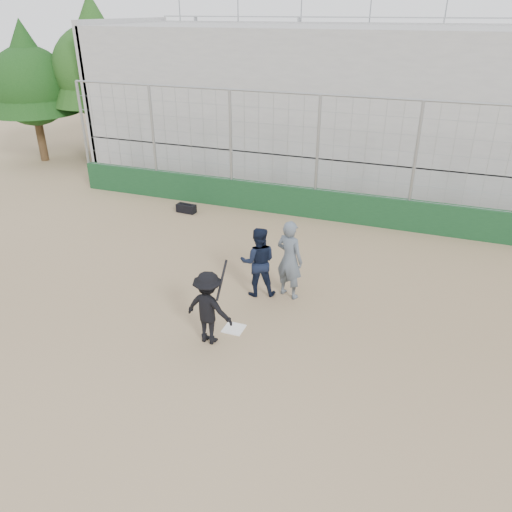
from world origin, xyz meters
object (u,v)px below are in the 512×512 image
(batter_at_plate, at_px, (209,308))
(umpire, at_px, (289,263))
(equipment_bag, at_px, (186,208))
(catcher_crouched, at_px, (258,273))

(batter_at_plate, bearing_deg, umpire, 66.83)
(batter_at_plate, bearing_deg, equipment_bag, 121.40)
(equipment_bag, bearing_deg, catcher_crouched, -45.52)
(catcher_crouched, bearing_deg, batter_at_plate, -98.14)
(batter_at_plate, xyz_separation_m, catcher_crouched, (0.30, 2.13, -0.21))
(batter_at_plate, relative_size, catcher_crouched, 1.49)
(catcher_crouched, height_order, umpire, umpire)
(equipment_bag, bearing_deg, umpire, -39.55)
(catcher_crouched, bearing_deg, equipment_bag, 134.48)
(umpire, bearing_deg, catcher_crouched, 37.75)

